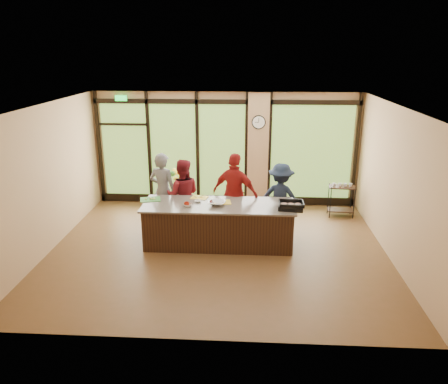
# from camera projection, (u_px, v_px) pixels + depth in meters

# --- Properties ---
(floor) EXTENTS (7.00, 7.00, 0.00)m
(floor) POSITION_uv_depth(u_px,v_px,m) (218.00, 250.00, 9.19)
(floor) COLOR brown
(floor) RESTS_ON ground
(ceiling) EXTENTS (7.00, 7.00, 0.00)m
(ceiling) POSITION_uv_depth(u_px,v_px,m) (217.00, 106.00, 8.26)
(ceiling) COLOR silver
(ceiling) RESTS_ON back_wall
(back_wall) EXTENTS (7.00, 0.00, 7.00)m
(back_wall) POSITION_uv_depth(u_px,v_px,m) (226.00, 149.00, 11.57)
(back_wall) COLOR tan
(back_wall) RESTS_ON floor
(left_wall) EXTENTS (0.00, 6.00, 6.00)m
(left_wall) POSITION_uv_depth(u_px,v_px,m) (47.00, 179.00, 8.93)
(left_wall) COLOR tan
(left_wall) RESTS_ON floor
(right_wall) EXTENTS (0.00, 6.00, 6.00)m
(right_wall) POSITION_uv_depth(u_px,v_px,m) (396.00, 185.00, 8.53)
(right_wall) COLOR tan
(right_wall) RESTS_ON floor
(window_wall) EXTENTS (6.90, 0.12, 3.00)m
(window_wall) POSITION_uv_depth(u_px,v_px,m) (232.00, 154.00, 11.55)
(window_wall) COLOR tan
(window_wall) RESTS_ON floor
(island_base) EXTENTS (3.10, 1.00, 0.88)m
(island_base) POSITION_uv_depth(u_px,v_px,m) (219.00, 225.00, 9.34)
(island_base) COLOR black
(island_base) RESTS_ON floor
(countertop) EXTENTS (3.20, 1.10, 0.04)m
(countertop) POSITION_uv_depth(u_px,v_px,m) (219.00, 205.00, 9.20)
(countertop) COLOR #70655D
(countertop) RESTS_ON island_base
(wall_clock) EXTENTS (0.36, 0.04, 0.36)m
(wall_clock) POSITION_uv_depth(u_px,v_px,m) (259.00, 122.00, 11.16)
(wall_clock) COLOR black
(wall_clock) RESTS_ON window_wall
(cook_left) EXTENTS (0.77, 0.63, 1.82)m
(cook_left) POSITION_uv_depth(u_px,v_px,m) (163.00, 191.00, 10.05)
(cook_left) COLOR slate
(cook_left) RESTS_ON floor
(cook_midleft) EXTENTS (0.86, 0.69, 1.68)m
(cook_midleft) POSITION_uv_depth(u_px,v_px,m) (183.00, 195.00, 10.03)
(cook_midleft) COLOR maroon
(cook_midleft) RESTS_ON floor
(cook_midright) EXTENTS (1.18, 0.84, 1.86)m
(cook_midright) POSITION_uv_depth(u_px,v_px,m) (235.00, 194.00, 9.82)
(cook_midright) COLOR maroon
(cook_midright) RESTS_ON floor
(cook_right) EXTENTS (1.15, 0.85, 1.60)m
(cook_right) POSITION_uv_depth(u_px,v_px,m) (281.00, 198.00, 9.97)
(cook_right) COLOR #182235
(cook_right) RESTS_ON floor
(roasting_pan) EXTENTS (0.55, 0.46, 0.09)m
(roasting_pan) POSITION_uv_depth(u_px,v_px,m) (291.00, 207.00, 8.90)
(roasting_pan) COLOR black
(roasting_pan) RESTS_ON countertop
(mixing_bowl) EXTENTS (0.41, 0.41, 0.09)m
(mixing_bowl) POSITION_uv_depth(u_px,v_px,m) (217.00, 203.00, 9.12)
(mixing_bowl) COLOR silver
(mixing_bowl) RESTS_ON countertop
(cutting_board_left) EXTENTS (0.50, 0.42, 0.01)m
(cutting_board_left) POSITION_uv_depth(u_px,v_px,m) (150.00, 199.00, 9.46)
(cutting_board_left) COLOR #398D33
(cutting_board_left) RESTS_ON countertop
(cutting_board_center) EXTENTS (0.40, 0.33, 0.01)m
(cutting_board_center) POSITION_uv_depth(u_px,v_px,m) (199.00, 197.00, 9.59)
(cutting_board_center) COLOR yellow
(cutting_board_center) RESTS_ON countertop
(cutting_board_right) EXTENTS (0.45, 0.36, 0.01)m
(cutting_board_right) POSITION_uv_depth(u_px,v_px,m) (221.00, 202.00, 9.29)
(cutting_board_right) COLOR yellow
(cutting_board_right) RESTS_ON countertop
(prep_bowl_near) EXTENTS (0.22, 0.22, 0.05)m
(prep_bowl_near) POSITION_uv_depth(u_px,v_px,m) (188.00, 205.00, 9.05)
(prep_bowl_near) COLOR silver
(prep_bowl_near) RESTS_ON countertop
(prep_bowl_mid) EXTENTS (0.16, 0.16, 0.04)m
(prep_bowl_mid) POSITION_uv_depth(u_px,v_px,m) (218.00, 205.00, 9.07)
(prep_bowl_mid) COLOR silver
(prep_bowl_mid) RESTS_ON countertop
(prep_bowl_far) EXTENTS (0.17, 0.17, 0.04)m
(prep_bowl_far) POSITION_uv_depth(u_px,v_px,m) (198.00, 201.00, 9.32)
(prep_bowl_far) COLOR silver
(prep_bowl_far) RESTS_ON countertop
(red_ramekin) EXTENTS (0.12, 0.12, 0.09)m
(red_ramekin) POSITION_uv_depth(u_px,v_px,m) (187.00, 204.00, 9.05)
(red_ramekin) COLOR #9E220F
(red_ramekin) RESTS_ON countertop
(flower_stand) EXTENTS (0.45, 0.45, 0.80)m
(flower_stand) POSITION_uv_depth(u_px,v_px,m) (180.00, 202.00, 10.86)
(flower_stand) COLOR black
(flower_stand) RESTS_ON floor
(flower_vase) EXTENTS (0.29, 0.29, 0.25)m
(flower_vase) POSITION_uv_depth(u_px,v_px,m) (180.00, 182.00, 10.69)
(flower_vase) COLOR olive
(flower_vase) RESTS_ON flower_stand
(bar_cart) EXTENTS (0.66, 0.41, 0.87)m
(bar_cart) POSITION_uv_depth(u_px,v_px,m) (341.00, 196.00, 10.92)
(bar_cart) COLOR black
(bar_cart) RESTS_ON floor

